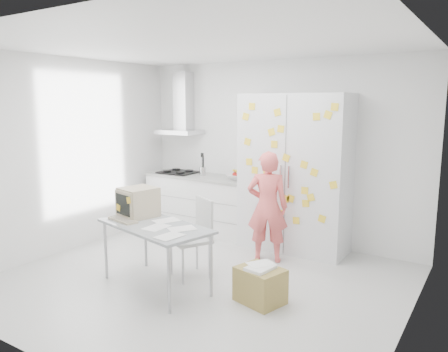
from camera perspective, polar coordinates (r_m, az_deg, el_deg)
The scene contains 10 objects.
floor at distance 5.30m, azimuth -3.19°, elevation -13.63°, with size 4.50×4.00×0.02m, color silver.
walls at distance 5.52m, azimuth 1.04°, elevation 1.99°, with size 4.52×4.01×2.70m.
ceiling at distance 4.92m, azimuth -3.49°, elevation 16.82°, with size 4.50×4.00×0.02m, color white.
counter_run at distance 7.14m, azimuth -3.08°, elevation -3.45°, with size 1.84×0.63×1.28m.
range_hood at distance 7.34m, azimuth -5.46°, elevation 8.58°, with size 0.70×0.48×1.01m.
tall_cabinet at distance 6.20m, azimuth 9.23°, elevation 0.36°, with size 1.50×0.68×2.20m.
person at distance 5.75m, azimuth 5.69°, elevation -4.02°, with size 0.53×0.35×1.47m, color #F3605E.
desk at distance 5.18m, azimuth -10.46°, elevation -4.65°, with size 1.48×0.98×1.08m.
chair at distance 5.29m, azimuth -3.72°, elevation -7.39°, with size 0.58×0.58×0.95m.
cardboard_box at distance 4.73m, azimuth 4.74°, elevation -13.95°, with size 0.55×0.48×0.41m.
Camera 1 is at (2.86, -3.95, 2.08)m, focal length 35.00 mm.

